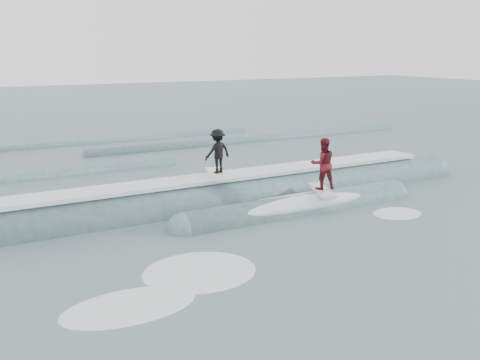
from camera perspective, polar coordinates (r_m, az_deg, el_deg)
ground at (r=15.24m, az=9.87°, el=-8.27°), size 160.00×160.00×0.00m
breaking_wave at (r=20.11m, az=0.03°, el=-2.47°), size 23.30×3.82×2.08m
surfer_black at (r=19.69m, az=-2.40°, el=2.86°), size 1.14×2.07×1.73m
surfer_red at (r=19.57m, az=8.82°, el=1.50°), size 1.22×2.07×1.98m
whitewater at (r=14.61m, az=6.89°, el=-9.16°), size 13.98×8.15×0.10m
far_swells at (r=30.45m, az=-11.48°, el=2.77°), size 40.44×8.65×0.80m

